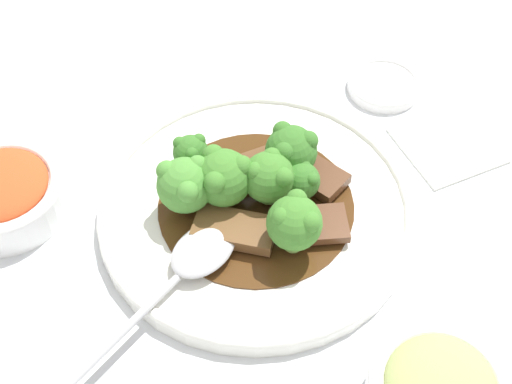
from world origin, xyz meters
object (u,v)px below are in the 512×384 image
at_px(beef_strip_1, 253,166).
at_px(sauce_dish, 384,85).
at_px(beef_strip_2, 234,229).
at_px(broccoli_floret_1, 291,150).
at_px(broccoli_floret_3, 294,222).
at_px(broccoli_floret_4, 223,177).
at_px(broccoli_floret_0, 270,178).
at_px(beef_strip_0, 322,180).
at_px(side_bowl_kimchi, 2,193).
at_px(main_plate, 256,208).
at_px(beef_strip_3, 316,225).
at_px(serving_spoon, 193,260).
at_px(broccoli_floret_6, 301,180).
at_px(broccoli_floret_2, 191,152).
at_px(broccoli_floret_5, 185,184).

distance_m(beef_strip_1, sauce_dish, 0.20).
bearing_deg(beef_strip_2, broccoli_floret_1, -147.61).
bearing_deg(broccoli_floret_3, broccoli_floret_4, -62.50).
relative_size(broccoli_floret_0, broccoli_floret_1, 1.00).
relative_size(beef_strip_2, broccoli_floret_4, 1.40).
height_order(beef_strip_0, side_bowl_kimchi, side_bowl_kimchi).
height_order(main_plate, beef_strip_0, beef_strip_0).
bearing_deg(broccoli_floret_0, broccoli_floret_1, -142.40).
distance_m(beef_strip_1, broccoli_floret_0, 0.05).
relative_size(main_plate, sauce_dish, 3.72).
bearing_deg(beef_strip_2, beef_strip_3, 163.06).
relative_size(broccoli_floret_1, sauce_dish, 0.68).
height_order(broccoli_floret_3, sauce_dish, broccoli_floret_3).
bearing_deg(serving_spoon, broccoli_floret_3, 170.63).
xyz_separation_m(beef_strip_1, broccoli_floret_6, (-0.03, 0.04, 0.02)).
height_order(broccoli_floret_6, serving_spoon, broccoli_floret_6).
bearing_deg(broccoli_floret_6, broccoli_floret_2, -36.76).
distance_m(beef_strip_2, broccoli_floret_1, 0.09).
bearing_deg(broccoli_floret_1, sauce_dish, -150.17).
height_order(main_plate, broccoli_floret_0, broccoli_floret_0).
relative_size(broccoli_floret_1, broccoli_floret_3, 0.93).
xyz_separation_m(broccoli_floret_6, side_bowl_kimchi, (0.25, -0.10, -0.02)).
bearing_deg(broccoli_floret_1, beef_strip_0, 130.68).
relative_size(beef_strip_0, broccoli_floret_0, 1.06).
xyz_separation_m(beef_strip_1, beef_strip_2, (0.04, 0.06, 0.00)).
distance_m(beef_strip_0, broccoli_floret_6, 0.03).
distance_m(main_plate, broccoli_floret_3, 0.07).
relative_size(main_plate, broccoli_floret_5, 5.29).
height_order(main_plate, broccoli_floret_4, broccoli_floret_4).
distance_m(broccoli_floret_6, sauce_dish, 0.20).
bearing_deg(beef_strip_2, beef_strip_0, -166.72).
xyz_separation_m(beef_strip_0, beef_strip_3, (0.03, 0.04, -0.00)).
bearing_deg(side_bowl_kimchi, serving_spoon, 134.97).
bearing_deg(beef_strip_0, broccoli_floret_1, -49.32).
bearing_deg(broccoli_floret_3, beef_strip_2, -36.97).
height_order(broccoli_floret_1, sauce_dish, broccoli_floret_1).
distance_m(broccoli_floret_0, broccoli_floret_4, 0.04).
bearing_deg(side_bowl_kimchi, beef_strip_3, 150.67).
bearing_deg(broccoli_floret_5, broccoli_floret_0, 163.16).
bearing_deg(beef_strip_2, broccoli_floret_3, 143.03).
relative_size(broccoli_floret_5, broccoli_floret_6, 1.44).
bearing_deg(broccoli_floret_1, beef_strip_2, 32.39).
distance_m(broccoli_floret_3, sauce_dish, 0.25).
height_order(broccoli_floret_2, broccoli_floret_3, broccoli_floret_3).
relative_size(main_plate, broccoli_floret_1, 5.45).
height_order(beef_strip_0, sauce_dish, beef_strip_0).
distance_m(beef_strip_1, broccoli_floret_6, 0.06).
bearing_deg(broccoli_floret_0, beef_strip_2, 28.10).
height_order(broccoli_floret_2, broccoli_floret_5, broccoli_floret_5).
bearing_deg(broccoli_floret_1, broccoli_floret_6, 84.19).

